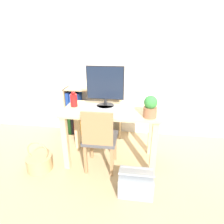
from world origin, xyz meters
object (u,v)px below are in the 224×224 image
object	(u,v)px
keyboard	(105,108)
potted_plant	(150,107)
basket	(39,162)
storage_box	(136,182)
chair	(100,138)
monitor	(105,85)
bookshelf	(84,113)
vase	(74,100)

from	to	relation	value
keyboard	potted_plant	xyz separation A→B (m)	(0.54, -0.19, 0.12)
basket	potted_plant	bearing A→B (deg)	5.87
potted_plant	keyboard	bearing A→B (deg)	160.61
storage_box	chair	bearing A→B (deg)	144.83
chair	storage_box	distance (m)	0.65
basket	storage_box	distance (m)	1.26
monitor	storage_box	distance (m)	1.19
keyboard	chair	bearing A→B (deg)	-99.10
monitor	potted_plant	distance (m)	0.64
keyboard	bookshelf	distance (m)	0.94
potted_plant	storage_box	world-z (taller)	potted_plant
monitor	keyboard	distance (m)	0.29
monitor	basket	size ratio (longest dim) A/B	1.30
monitor	chair	bearing A→B (deg)	-94.06
monitor	chair	distance (m)	0.65
keyboard	potted_plant	distance (m)	0.58
chair	vase	bearing A→B (deg)	147.88
monitor	chair	world-z (taller)	monitor
vase	bookshelf	distance (m)	0.81
monitor	chair	xyz separation A→B (m)	(-0.02, -0.31, -0.57)
chair	bookshelf	bearing A→B (deg)	119.07
potted_plant	basket	bearing A→B (deg)	-174.13
bookshelf	storage_box	bearing A→B (deg)	-53.32
vase	chair	distance (m)	0.60
chair	basket	xyz separation A→B (m)	(-0.78, -0.10, -0.36)
potted_plant	bookshelf	xyz separation A→B (m)	(-1.04, 0.88, -0.50)
vase	potted_plant	bearing A→B (deg)	-13.11
monitor	basket	xyz separation A→B (m)	(-0.80, -0.41, -0.93)
monitor	keyboard	bearing A→B (deg)	-80.67
monitor	keyboard	world-z (taller)	monitor
chair	bookshelf	size ratio (longest dim) A/B	0.91
potted_plant	bookshelf	world-z (taller)	potted_plant
monitor	bookshelf	distance (m)	1.02
vase	potted_plant	world-z (taller)	potted_plant
bookshelf	storage_box	xyz separation A→B (m)	(0.92, -1.24, -0.25)
vase	basket	bearing A→B (deg)	-137.66
monitor	vase	distance (m)	0.45
potted_plant	chair	bearing A→B (deg)	-176.26
chair	basket	size ratio (longest dim) A/B	2.12
bookshelf	storage_box	distance (m)	1.57
monitor	chair	size ratio (longest dim) A/B	0.62
bookshelf	potted_plant	bearing A→B (deg)	-40.21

